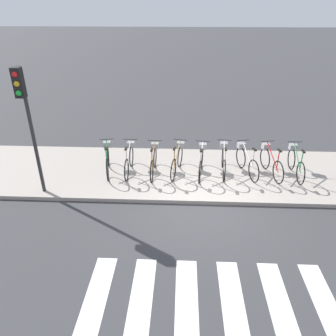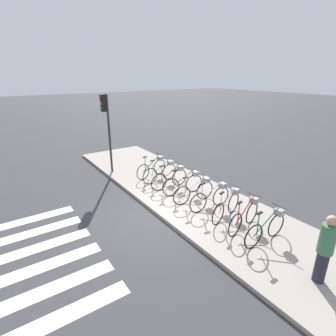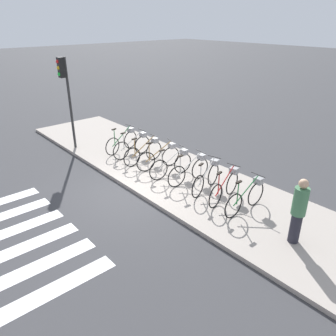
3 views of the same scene
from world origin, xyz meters
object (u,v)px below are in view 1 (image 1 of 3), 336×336
at_px(parked_bicycle_6, 246,160).
at_px(parked_bicycle_7, 270,161).
at_px(parked_bicycle_5, 224,160).
at_px(parked_bicycle_0, 108,159).
at_px(traffic_light, 25,107).
at_px(parked_bicycle_2, 154,160).
at_px(parked_bicycle_1, 129,159).
at_px(parked_bicycle_3, 177,159).
at_px(parked_bicycle_8, 296,162).
at_px(parked_bicycle_4, 201,161).

relative_size(parked_bicycle_6, parked_bicycle_7, 0.99).
height_order(parked_bicycle_5, parked_bicycle_7, same).
height_order(parked_bicycle_0, traffic_light, traffic_light).
height_order(parked_bicycle_2, parked_bicycle_7, same).
xyz_separation_m(parked_bicycle_1, parked_bicycle_3, (1.57, 0.06, 0.00)).
xyz_separation_m(parked_bicycle_6, traffic_light, (-6.21, -1.54, 2.16)).
relative_size(parked_bicycle_1, parked_bicycle_6, 1.03).
distance_m(parked_bicycle_1, traffic_light, 3.53).
relative_size(parked_bicycle_6, parked_bicycle_8, 0.97).
xyz_separation_m(parked_bicycle_5, parked_bicycle_7, (1.50, -0.03, 0.00)).
bearing_deg(parked_bicycle_4, parked_bicycle_6, 5.36).
bearing_deg(parked_bicycle_2, parked_bicycle_8, 1.28).
distance_m(parked_bicycle_3, parked_bicycle_5, 1.51).
xyz_separation_m(parked_bicycle_2, parked_bicycle_3, (0.77, 0.12, 0.00)).
xyz_separation_m(parked_bicycle_2, parked_bicycle_6, (3.01, 0.16, 0.00)).
bearing_deg(parked_bicycle_4, parked_bicycle_8, 1.47).
bearing_deg(parked_bicycle_1, parked_bicycle_2, -3.88).
height_order(parked_bicycle_6, parked_bicycle_7, same).
bearing_deg(parked_bicycle_0, parked_bicycle_6, 1.51).
height_order(parked_bicycle_2, parked_bicycle_4, same).
bearing_deg(traffic_light, parked_bicycle_8, 10.80).
height_order(parked_bicycle_0, parked_bicycle_6, same).
relative_size(parked_bicycle_3, parked_bicycle_7, 1.00).
relative_size(parked_bicycle_1, parked_bicycle_4, 1.00).
relative_size(parked_bicycle_1, parked_bicycle_3, 1.02).
height_order(parked_bicycle_2, parked_bicycle_8, same).
relative_size(parked_bicycle_5, traffic_light, 0.48).
bearing_deg(parked_bicycle_4, parked_bicycle_7, 2.57).
bearing_deg(traffic_light, parked_bicycle_2, 23.33).
bearing_deg(parked_bicycle_5, parked_bicycle_7, -1.01).
bearing_deg(parked_bicycle_6, parked_bicycle_3, -178.81).
bearing_deg(parked_bicycle_6, parked_bicycle_1, -178.39).
relative_size(parked_bicycle_3, parked_bicycle_6, 1.01).
xyz_separation_m(parked_bicycle_4, parked_bicycle_8, (3.03, 0.08, 0.00)).
bearing_deg(parked_bicycle_0, parked_bicycle_2, -1.59).
bearing_deg(traffic_light, parked_bicycle_7, 12.17).
distance_m(parked_bicycle_1, parked_bicycle_3, 1.58).
distance_m(parked_bicycle_0, parked_bicycle_3, 2.29).
xyz_separation_m(parked_bicycle_2, parked_bicycle_8, (4.57, 0.10, 0.00)).
distance_m(parked_bicycle_5, parked_bicycle_6, 0.73).
relative_size(parked_bicycle_8, traffic_light, 0.48).
distance_m(parked_bicycle_5, traffic_light, 6.08).
distance_m(parked_bicycle_0, parked_bicycle_5, 3.80).
bearing_deg(parked_bicycle_2, parked_bicycle_0, 178.41).
bearing_deg(parked_bicycle_6, parked_bicycle_5, -179.19).
distance_m(parked_bicycle_3, parked_bicycle_6, 2.24).
xyz_separation_m(parked_bicycle_1, parked_bicycle_7, (4.59, 0.07, 0.00)).
bearing_deg(parked_bicycle_3, parked_bicycle_5, 1.37).
height_order(parked_bicycle_3, traffic_light, traffic_light).
bearing_deg(parked_bicycle_1, parked_bicycle_4, -0.73).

